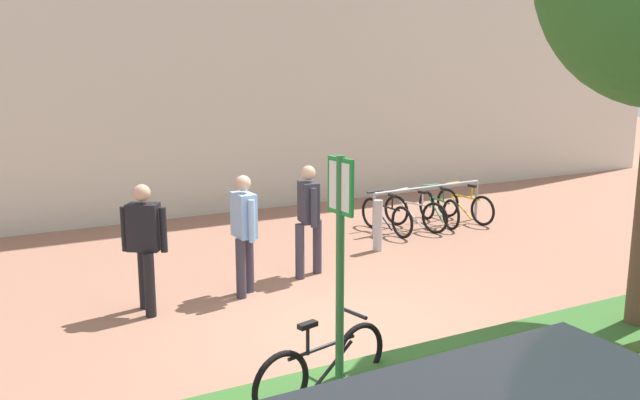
# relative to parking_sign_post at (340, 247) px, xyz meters

# --- Properties ---
(ground_plane) EXTENTS (60.00, 60.00, 0.00)m
(ground_plane) POSITION_rel_parking_sign_post_xyz_m (1.06, 1.69, -1.60)
(ground_plane) COLOR #936651
(planter_strip) EXTENTS (7.00, 1.10, 0.16)m
(planter_strip) POSITION_rel_parking_sign_post_xyz_m (1.67, 0.00, -1.52)
(planter_strip) COLOR #336028
(planter_strip) RESTS_ON ground
(parking_sign_post) EXTENTS (0.08, 0.36, 2.45)m
(parking_sign_post) POSITION_rel_parking_sign_post_xyz_m (0.00, 0.00, 0.00)
(parking_sign_post) COLOR #2D7238
(parking_sign_post) RESTS_ON ground
(bike_at_sign) EXTENTS (1.65, 0.52, 0.86)m
(bike_at_sign) POSITION_rel_parking_sign_post_xyz_m (-0.08, 0.20, -1.25)
(bike_at_sign) COLOR black
(bike_at_sign) RESTS_ON ground
(bike_rack_cluster) EXTENTS (2.66, 1.62, 0.83)m
(bike_rack_cluster) POSITION_rel_parking_sign_post_xyz_m (5.04, 5.38, -1.25)
(bike_rack_cluster) COLOR #99999E
(bike_rack_cluster) RESTS_ON ground
(bollard_steel) EXTENTS (0.16, 0.16, 0.90)m
(bollard_steel) POSITION_rel_parking_sign_post_xyz_m (3.25, 4.39, -1.15)
(bollard_steel) COLOR #ADADB2
(bollard_steel) RESTS_ON ground
(person_suited_navy) EXTENTS (0.50, 0.60, 1.72)m
(person_suited_navy) POSITION_rel_parking_sign_post_xyz_m (1.56, 3.72, -0.62)
(person_suited_navy) COLOR #383342
(person_suited_navy) RESTS_ON ground
(person_suited_dark) EXTENTS (0.52, 0.47, 1.72)m
(person_suited_dark) POSITION_rel_parking_sign_post_xyz_m (-1.01, 3.34, -0.62)
(person_suited_dark) COLOR black
(person_suited_dark) RESTS_ON ground
(person_casual_tan) EXTENTS (0.34, 0.61, 1.72)m
(person_casual_tan) POSITION_rel_parking_sign_post_xyz_m (0.38, 3.37, -0.62)
(person_casual_tan) COLOR #383342
(person_casual_tan) RESTS_ON ground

